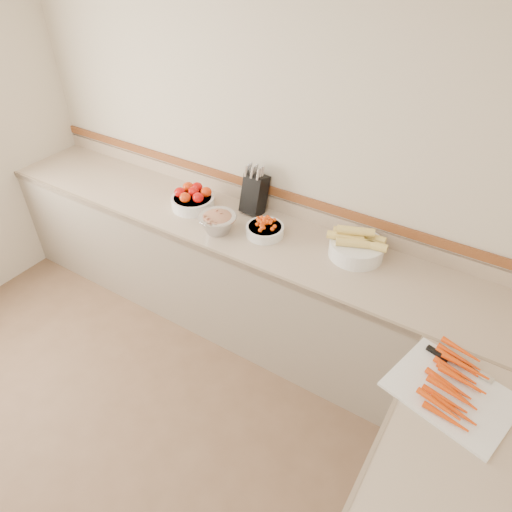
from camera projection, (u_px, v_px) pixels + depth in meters
The scene contains 9 objects.
ground_plane at pixel (73, 503), 2.53m from camera, with size 4.00×4.00×0.00m, color brown.
back_wall at pixel (264, 154), 3.08m from camera, with size 4.00×4.00×0.00m, color beige.
counter_back at pixel (240, 276), 3.38m from camera, with size 4.00×0.65×1.08m.
knife_block at pixel (254, 193), 3.17m from camera, with size 0.17×0.20×0.36m.
tomato_bowl at pixel (193, 199), 3.26m from camera, with size 0.31×0.31×0.15m.
cherry_tomato_bowl at pixel (265, 229), 3.00m from camera, with size 0.25×0.25×0.14m.
corn_bowl at pixel (357, 246), 2.80m from camera, with size 0.38×0.34×0.20m.
rhubarb_bowl at pixel (218, 222), 3.01m from camera, with size 0.26×0.26×0.14m.
cutting_board at pixel (453, 388), 2.04m from camera, with size 0.59×0.52×0.07m.
Camera 1 is at (1.48, -0.44, 2.64)m, focal length 32.00 mm.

